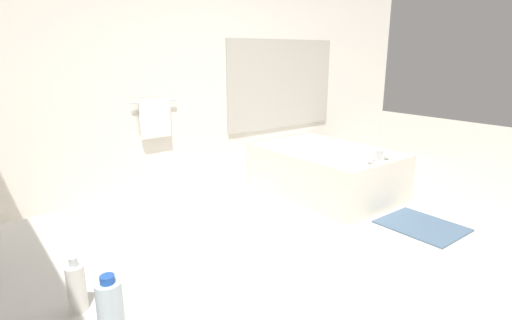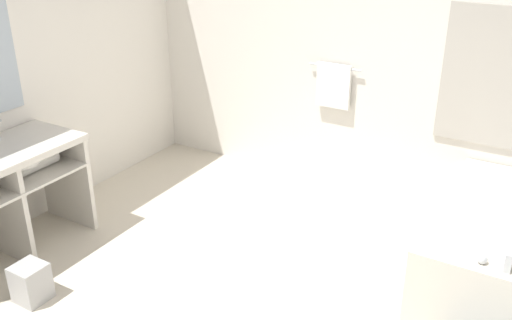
% 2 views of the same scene
% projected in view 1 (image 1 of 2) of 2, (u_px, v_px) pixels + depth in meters
% --- Properties ---
extents(ground_plane, '(16.00, 16.00, 0.00)m').
position_uv_depth(ground_plane, '(329.00, 286.00, 2.88)').
color(ground_plane, beige).
rests_on(ground_plane, ground).
extents(wall_back_with_blinds, '(7.40, 0.13, 2.70)m').
position_uv_depth(wall_back_with_blinds, '(181.00, 80.00, 4.26)').
color(wall_back_with_blinds, white).
rests_on(wall_back_with_blinds, ground_plane).
extents(bathtub, '(1.10, 1.62, 0.66)m').
position_uv_depth(bathtub, '(326.00, 169.00, 4.73)').
color(bathtub, silver).
rests_on(bathtub, ground_plane).
extents(water_bottle_1, '(0.07, 0.07, 0.24)m').
position_uv_depth(water_bottle_1, '(112.00, 319.00, 1.03)').
color(water_bottle_1, silver).
rests_on(water_bottle_1, vanity_counter).
extents(soap_dispenser, '(0.06, 0.06, 0.18)m').
position_uv_depth(soap_dispenser, '(77.00, 287.00, 1.23)').
color(soap_dispenser, white).
rests_on(soap_dispenser, vanity_counter).
extents(bath_mat, '(0.60, 0.73, 0.02)m').
position_uv_depth(bath_mat, '(422.00, 226.00, 3.86)').
color(bath_mat, slate).
rests_on(bath_mat, ground_plane).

